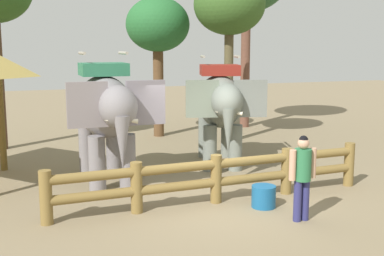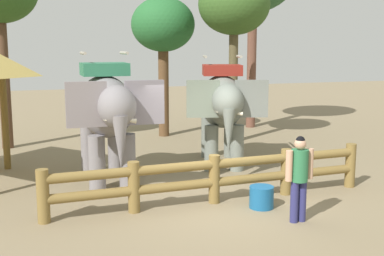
# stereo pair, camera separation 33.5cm
# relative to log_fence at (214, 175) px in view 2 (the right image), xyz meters

# --- Properties ---
(ground_plane) EXTENTS (60.00, 60.00, 0.00)m
(ground_plane) POSITION_rel_log_fence_xyz_m (-0.00, -0.13, -0.61)
(ground_plane) COLOR #817053
(log_fence) EXTENTS (7.30, 0.46, 1.05)m
(log_fence) POSITION_rel_log_fence_xyz_m (0.00, 0.00, 0.00)
(log_fence) COLOR brown
(log_fence) RESTS_ON ground
(elephant_near_left) EXTENTS (2.13, 3.72, 3.21)m
(elephant_near_left) POSITION_rel_log_fence_xyz_m (-1.88, 2.39, 1.20)
(elephant_near_left) COLOR slate
(elephant_near_left) RESTS_ON ground
(elephant_center) EXTENTS (2.46, 3.69, 3.09)m
(elephant_center) POSITION_rel_log_fence_xyz_m (1.44, 3.10, 1.13)
(elephant_center) COLOR slate
(elephant_center) RESTS_ON ground
(tourist_woman_in_black) EXTENTS (0.59, 0.34, 1.68)m
(tourist_woman_in_black) POSITION_rel_log_fence_xyz_m (1.10, -1.61, 0.36)
(tourist_woman_in_black) COLOR navy
(tourist_woman_in_black) RESTS_ON ground
(tree_back_center) EXTENTS (2.31, 2.31, 5.09)m
(tree_back_center) POSITION_rel_log_fence_xyz_m (1.13, 8.12, 3.39)
(tree_back_center) COLOR brown
(tree_back_center) RESTS_ON ground
(tree_deep_back) EXTENTS (2.43, 2.43, 5.76)m
(tree_deep_back) POSITION_rel_log_fence_xyz_m (3.08, 6.17, 4.04)
(tree_deep_back) COLOR brown
(tree_deep_back) RESTS_ON ground
(feed_bucket) EXTENTS (0.51, 0.51, 0.46)m
(feed_bucket) POSITION_rel_log_fence_xyz_m (0.81, -0.63, -0.38)
(feed_bucket) COLOR #19598C
(feed_bucket) RESTS_ON ground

